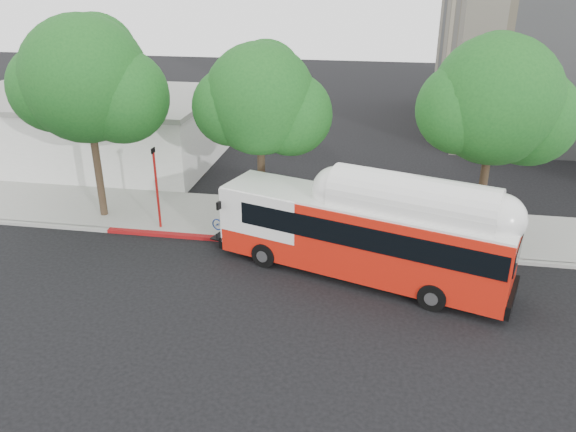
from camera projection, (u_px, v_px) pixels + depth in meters
name	position (u px, v px, depth m)	size (l,w,h in m)	color
ground	(255.00, 289.00, 21.88)	(120.00, 120.00, 0.00)	black
sidewalk	(284.00, 220.00, 27.71)	(60.00, 5.00, 0.15)	gray
curb_strip	(274.00, 243.00, 25.37)	(60.00, 0.30, 0.15)	gray
red_curb_segment	(210.00, 238.00, 25.83)	(10.00, 0.32, 0.16)	maroon
street_tree_left	(96.00, 84.00, 25.54)	(6.67, 5.80, 9.74)	#2D2116
street_tree_mid	(269.00, 104.00, 25.05)	(5.75, 5.00, 8.62)	#2D2116
street_tree_right	(506.00, 106.00, 23.18)	(6.21, 5.40, 9.18)	#2D2116
low_commercial_bldg	(89.00, 127.00, 35.79)	(16.20, 10.20, 4.25)	silver
transit_bus	(363.00, 237.00, 22.15)	(12.53, 5.94, 3.69)	red
signal_pole	(157.00, 189.00, 26.00)	(0.12, 0.38, 4.05)	#A51411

